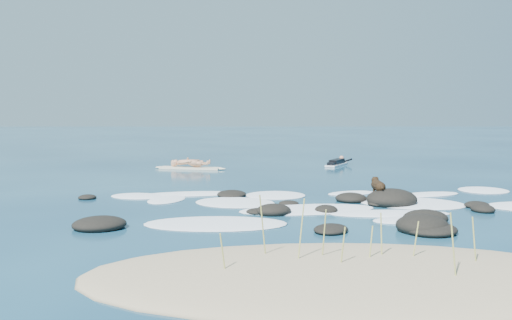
{
  "coord_description": "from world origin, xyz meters",
  "views": [
    {
      "loc": [
        -1.55,
        -17.4,
        2.77
      ],
      "look_at": [
        -1.49,
        4.0,
        0.9
      ],
      "focal_mm": 40.0,
      "sensor_mm": 36.0,
      "label": 1
    }
  ],
  "objects": [
    {
      "name": "dune_grass",
      "position": [
        0.08,
        -8.06,
        0.6
      ],
      "size": [
        4.28,
        1.37,
        1.2
      ],
      "color": "#A6A851",
      "rests_on": "ground"
    },
    {
      "name": "sand_dune",
      "position": [
        0.0,
        -8.2,
        0.0
      ],
      "size": [
        9.0,
        4.4,
        0.6
      ],
      "primitive_type": "ellipsoid",
      "color": "#9E8966",
      "rests_on": "ground"
    },
    {
      "name": "dog",
      "position": [
        2.15,
        -0.5,
        0.52
      ],
      "size": [
        0.32,
        1.23,
        0.78
      ],
      "rotation": [
        0.0,
        0.0,
        1.58
      ],
      "color": "black",
      "rests_on": "ground"
    },
    {
      "name": "standing_surfer_rig",
      "position": [
        -4.59,
        9.32,
        0.78
      ],
      "size": [
        3.46,
        1.23,
        1.99
      ],
      "rotation": [
        0.0,
        0.0,
        -0.22
      ],
      "color": "#F6E8C4",
      "rests_on": "ground"
    },
    {
      "name": "breaking_foam",
      "position": [
        0.6,
        -0.78,
        0.01
      ],
      "size": [
        14.13,
        7.89,
        0.12
      ],
      "color": "white",
      "rests_on": "ground"
    },
    {
      "name": "paddling_surfer_rig",
      "position": [
        2.61,
        11.14,
        0.15
      ],
      "size": [
        1.6,
        2.38,
        0.43
      ],
      "rotation": [
        0.0,
        0.0,
        1.11
      ],
      "color": "white",
      "rests_on": "ground"
    },
    {
      "name": "ground",
      "position": [
        0.0,
        0.0,
        0.0
      ],
      "size": [
        160.0,
        160.0,
        0.0
      ],
      "primitive_type": "plane",
      "color": "#0A2642",
      "rests_on": "ground"
    },
    {
      "name": "reef_rocks",
      "position": [
        1.03,
        -2.52,
        0.11
      ],
      "size": [
        12.45,
        6.99,
        0.64
      ],
      "color": "black",
      "rests_on": "ground"
    }
  ]
}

